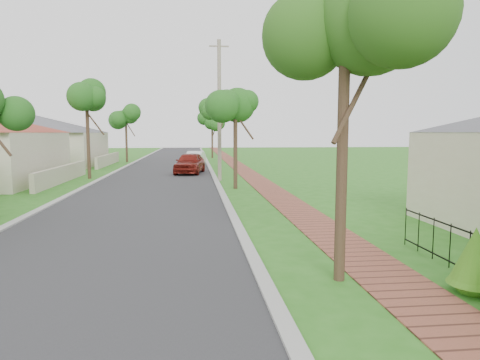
{
  "coord_description": "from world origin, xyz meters",
  "views": [
    {
      "loc": [
        -0.72,
        -6.67,
        2.99
      ],
      "look_at": [
        0.73,
        6.69,
        1.5
      ],
      "focal_mm": 32.0,
      "sensor_mm": 36.0,
      "label": 1
    }
  ],
  "objects_px": {
    "parked_car_white": "(195,159)",
    "near_tree": "(345,32)",
    "utility_pole": "(219,110)",
    "parked_car_red": "(190,163)"
  },
  "relations": [
    {
      "from": "parked_car_white",
      "to": "near_tree",
      "type": "relative_size",
      "value": 0.65
    },
    {
      "from": "parked_car_white",
      "to": "utility_pole",
      "type": "height_order",
      "value": "utility_pole"
    },
    {
      "from": "parked_car_red",
      "to": "utility_pole",
      "type": "bearing_deg",
      "value": -58.71
    },
    {
      "from": "parked_car_white",
      "to": "utility_pole",
      "type": "relative_size",
      "value": 0.46
    },
    {
      "from": "parked_car_red",
      "to": "parked_car_white",
      "type": "bearing_deg",
      "value": 96.8
    },
    {
      "from": "parked_car_red",
      "to": "parked_car_white",
      "type": "relative_size",
      "value": 1.14
    },
    {
      "from": "near_tree",
      "to": "parked_car_white",
      "type": "bearing_deg",
      "value": 95.27
    },
    {
      "from": "parked_car_red",
      "to": "utility_pole",
      "type": "xyz_separation_m",
      "value": [
        1.9,
        -4.86,
        3.6
      ]
    },
    {
      "from": "parked_car_red",
      "to": "utility_pole",
      "type": "height_order",
      "value": "utility_pole"
    },
    {
      "from": "parked_car_red",
      "to": "parked_car_white",
      "type": "height_order",
      "value": "parked_car_red"
    }
  ]
}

